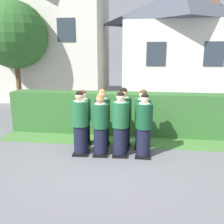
% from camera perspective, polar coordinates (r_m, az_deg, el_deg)
% --- Properties ---
extents(ground_plane, '(60.00, 60.00, 0.00)m').
position_cam_1_polar(ground_plane, '(6.13, -0.38, -10.23)').
color(ground_plane, slate).
extents(student_front_row_0, '(0.42, 0.49, 1.63)m').
position_cam_1_polar(student_front_row_0, '(6.00, -7.61, -2.99)').
color(student_front_row_0, black).
rests_on(student_front_row_0, ground).
extents(student_front_row_1, '(0.41, 0.47, 1.56)m').
position_cam_1_polar(student_front_row_1, '(5.91, -2.79, -3.48)').
color(student_front_row_1, black).
rests_on(student_front_row_1, ground).
extents(student_front_row_2, '(0.42, 0.48, 1.62)m').
position_cam_1_polar(student_front_row_2, '(5.87, 2.00, -3.30)').
color(student_front_row_2, black).
rests_on(student_front_row_2, ground).
extents(student_front_row_3, '(0.41, 0.47, 1.59)m').
position_cam_1_polar(student_front_row_3, '(5.85, 7.65, -3.60)').
color(student_front_row_3, black).
rests_on(student_front_row_3, ground).
extents(student_rear_row_0, '(0.41, 0.50, 1.56)m').
position_cam_1_polar(student_rear_row_0, '(6.60, -6.86, -1.78)').
color(student_rear_row_0, black).
rests_on(student_rear_row_0, ground).
extents(student_rear_row_1, '(0.41, 0.50, 1.59)m').
position_cam_1_polar(student_rear_row_1, '(6.49, -2.30, -1.81)').
color(student_rear_row_1, black).
rests_on(student_rear_row_1, ground).
extents(student_rear_row_2, '(0.43, 0.49, 1.65)m').
position_cam_1_polar(student_rear_row_2, '(6.38, 2.74, -1.83)').
color(student_rear_row_2, black).
rests_on(student_rear_row_2, ground).
extents(student_rear_row_3, '(0.42, 0.51, 1.61)m').
position_cam_1_polar(student_rear_row_3, '(6.39, 7.36, -2.10)').
color(student_rear_row_3, black).
rests_on(student_rear_row_3, ground).
extents(hedge, '(7.00, 0.70, 1.32)m').
position_cam_1_polar(hedge, '(7.64, 1.56, -0.25)').
color(hedge, '#33662D').
rests_on(hedge, ground).
extents(school_building_main, '(6.14, 4.37, 5.87)m').
position_cam_1_polar(school_building_main, '(13.85, 15.83, 15.05)').
color(school_building_main, silver).
rests_on(school_building_main, ground).
extents(school_building_annex, '(5.83, 4.05, 7.61)m').
position_cam_1_polar(school_building_annex, '(14.53, -13.31, 18.55)').
color(school_building_annex, beige).
rests_on(school_building_annex, ground).
extents(oak_tree_left, '(3.13, 3.13, 5.00)m').
position_cam_1_polar(oak_tree_left, '(12.70, -22.40, 16.65)').
color(oak_tree_left, brown).
rests_on(oak_tree_left, ground).
extents(lawn_strip, '(7.00, 0.90, 0.01)m').
position_cam_1_polar(lawn_strip, '(7.07, 0.81, -6.94)').
color(lawn_strip, '#477A38').
rests_on(lawn_strip, ground).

